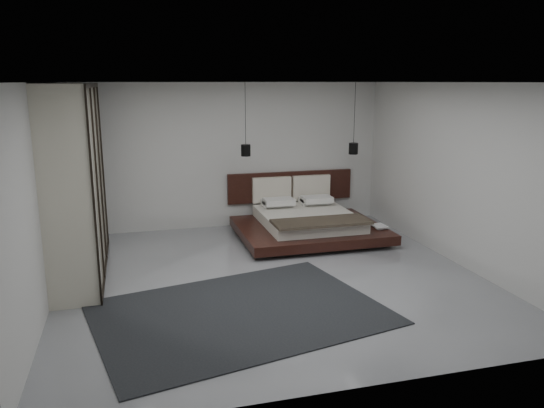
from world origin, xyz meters
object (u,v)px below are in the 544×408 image
object	(u,v)px
lattice_screen	(68,172)
wardrobe	(75,181)
bed	(307,221)
pendant_left	(246,150)
pendant_right	(353,148)
rug	(240,313)

from	to	relation	value
lattice_screen	wardrobe	xyz separation A→B (m)	(0.25, -1.47, 0.09)
bed	pendant_left	size ratio (longest dim) A/B	1.96
pendant_left	bed	bearing A→B (deg)	-20.01
bed	pendant_right	world-z (taller)	pendant_right
lattice_screen	rug	world-z (taller)	lattice_screen
lattice_screen	pendant_right	size ratio (longest dim) A/B	1.92
wardrobe	lattice_screen	bearing A→B (deg)	99.69
lattice_screen	pendant_left	xyz separation A→B (m)	(3.09, -0.15, 0.29)
bed	pendant_right	xyz separation A→B (m)	(1.06, 0.39, 1.28)
pendant_left	rug	size ratio (longest dim) A/B	0.38
pendant_right	rug	distance (m)	4.76
pendant_left	lattice_screen	bearing A→B (deg)	177.26
pendant_right	rug	world-z (taller)	pendant_right
pendant_right	rug	size ratio (longest dim) A/B	0.39
bed	pendant_right	size ratio (longest dim) A/B	1.90
wardrobe	rug	distance (m)	3.19
wardrobe	bed	bearing A→B (deg)	13.56
pendant_right	rug	xyz separation A→B (m)	(-2.96, -3.40, -1.55)
pendant_left	rug	distance (m)	3.84
lattice_screen	rug	xyz separation A→B (m)	(2.25, -3.54, -1.29)
lattice_screen	pendant_right	xyz separation A→B (m)	(5.20, -0.15, 0.26)
bed	pendant_left	world-z (taller)	pendant_left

